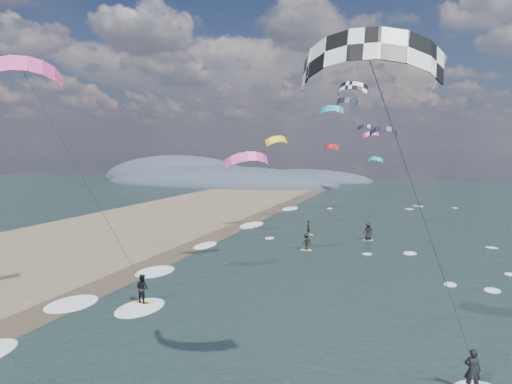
% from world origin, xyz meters
% --- Properties ---
extents(ground, '(260.00, 260.00, 0.00)m').
position_xyz_m(ground, '(0.00, 0.00, 0.00)').
color(ground, black).
rests_on(ground, ground).
extents(wet_sand_strip, '(3.00, 240.00, 0.00)m').
position_xyz_m(wet_sand_strip, '(-12.00, 10.00, 0.00)').
color(wet_sand_strip, '#382D23').
rests_on(wet_sand_strip, ground).
extents(coastal_hills, '(80.00, 41.00, 15.00)m').
position_xyz_m(coastal_hills, '(-44.84, 107.86, 0.00)').
color(coastal_hills, '#3D4756').
rests_on(coastal_hills, ground).
extents(kitesurfer_near_a, '(7.83, 8.36, 14.22)m').
position_xyz_m(kitesurfer_near_a, '(8.57, -3.64, 10.74)').
color(kitesurfer_near_a, yellow).
rests_on(kitesurfer_near_a, ground).
extents(kitesurfer_near_b, '(7.25, 9.28, 15.39)m').
position_xyz_m(kitesurfer_near_b, '(-9.64, 3.13, 10.30)').
color(kitesurfer_near_b, yellow).
rests_on(kitesurfer_near_b, ground).
extents(far_kitesurfers, '(7.95, 9.32, 1.86)m').
position_xyz_m(far_kitesurfers, '(1.18, 31.26, 0.87)').
color(far_kitesurfers, yellow).
rests_on(far_kitesurfers, ground).
extents(bg_kite_field, '(14.00, 72.72, 10.38)m').
position_xyz_m(bg_kite_field, '(-0.55, 55.23, 12.58)').
color(bg_kite_field, red).
rests_on(bg_kite_field, ground).
extents(shoreline_surf, '(2.40, 79.40, 0.11)m').
position_xyz_m(shoreline_surf, '(-10.80, 14.75, 0.00)').
color(shoreline_surf, white).
rests_on(shoreline_surf, ground).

